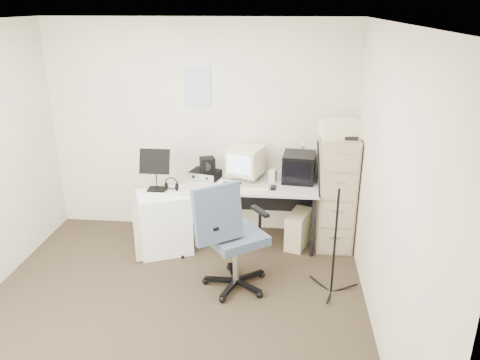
# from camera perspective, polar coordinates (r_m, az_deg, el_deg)

# --- Properties ---
(floor) EXTENTS (3.60, 3.60, 0.01)m
(floor) POSITION_cam_1_polar(r_m,az_deg,el_deg) (4.47, -8.56, -15.70)
(floor) COLOR #2D261D
(floor) RESTS_ON ground
(ceiling) EXTENTS (3.60, 3.60, 0.01)m
(ceiling) POSITION_cam_1_polar(r_m,az_deg,el_deg) (3.61, -10.77, 18.29)
(ceiling) COLOR white
(ceiling) RESTS_ON ground
(wall_back) EXTENTS (3.60, 0.02, 2.50)m
(wall_back) POSITION_cam_1_polar(r_m,az_deg,el_deg) (5.54, -4.84, 6.22)
(wall_back) COLOR #EFE7B9
(wall_back) RESTS_ON ground
(wall_front) EXTENTS (3.60, 0.02, 2.50)m
(wall_front) POSITION_cam_1_polar(r_m,az_deg,el_deg) (2.38, -20.93, -16.41)
(wall_front) COLOR #EFE7B9
(wall_front) RESTS_ON ground
(wall_right) EXTENTS (0.02, 3.60, 2.50)m
(wall_right) POSITION_cam_1_polar(r_m,az_deg,el_deg) (3.82, 17.53, -1.48)
(wall_right) COLOR #EFE7B9
(wall_right) RESTS_ON ground
(wall_calendar) EXTENTS (0.30, 0.02, 0.44)m
(wall_calendar) POSITION_cam_1_polar(r_m,az_deg,el_deg) (5.42, -5.24, 11.31)
(wall_calendar) COLOR white
(wall_calendar) RESTS_ON wall_back
(filing_cabinet) EXTENTS (0.40, 0.60, 1.30)m
(filing_cabinet) POSITION_cam_1_polar(r_m,az_deg,el_deg) (5.37, 11.58, -1.38)
(filing_cabinet) COLOR tan
(filing_cabinet) RESTS_ON floor
(printer) EXTENTS (0.48, 0.37, 0.17)m
(printer) POSITION_cam_1_polar(r_m,az_deg,el_deg) (5.10, 12.22, 6.11)
(printer) COLOR beige
(printer) RESTS_ON filing_cabinet
(desk) EXTENTS (1.50, 0.70, 0.73)m
(desk) POSITION_cam_1_polar(r_m,az_deg,el_deg) (5.43, 1.36, -3.94)
(desk) COLOR #B3B2AB
(desk) RESTS_ON floor
(crt_monitor) EXTENTS (0.45, 0.46, 0.39)m
(crt_monitor) POSITION_cam_1_polar(r_m,az_deg,el_deg) (5.32, 0.74, 2.01)
(crt_monitor) COLOR beige
(crt_monitor) RESTS_ON desk
(crt_tv) EXTENTS (0.39, 0.41, 0.32)m
(crt_tv) POSITION_cam_1_polar(r_m,az_deg,el_deg) (5.34, 7.19, 1.56)
(crt_tv) COLOR black
(crt_tv) RESTS_ON desk
(desk_speaker) EXTENTS (0.09, 0.09, 0.14)m
(desk_speaker) POSITION_cam_1_polar(r_m,az_deg,el_deg) (5.31, 4.00, 0.52)
(desk_speaker) COLOR #BEB89D
(desk_speaker) RESTS_ON desk
(keyboard) EXTENTS (0.42, 0.18, 0.02)m
(keyboard) POSITION_cam_1_polar(r_m,az_deg,el_deg) (5.14, 1.14, -0.85)
(keyboard) COLOR beige
(keyboard) RESTS_ON desk
(mouse) EXTENTS (0.06, 0.10, 0.03)m
(mouse) POSITION_cam_1_polar(r_m,az_deg,el_deg) (5.12, 4.07, -0.93)
(mouse) COLOR black
(mouse) RESTS_ON desk
(radio_receiver) EXTENTS (0.38, 0.31, 0.09)m
(radio_receiver) POSITION_cam_1_polar(r_m,az_deg,el_deg) (5.43, -4.24, 0.69)
(radio_receiver) COLOR black
(radio_receiver) RESTS_ON desk
(radio_speaker) EXTENTS (0.20, 0.20, 0.16)m
(radio_speaker) POSITION_cam_1_polar(r_m,az_deg,el_deg) (5.37, -3.99, 1.91)
(radio_speaker) COLOR black
(radio_speaker) RESTS_ON radio_receiver
(papers) EXTENTS (0.27, 0.35, 0.02)m
(papers) POSITION_cam_1_polar(r_m,az_deg,el_deg) (5.16, -1.55, -0.75)
(papers) COLOR white
(papers) RESTS_ON desk
(pc_tower) EXTENTS (0.32, 0.47, 0.41)m
(pc_tower) POSITION_cam_1_polar(r_m,az_deg,el_deg) (5.44, 7.13, -5.96)
(pc_tower) COLOR beige
(pc_tower) RESTS_ON floor
(office_chair) EXTENTS (0.91, 0.91, 1.13)m
(office_chair) POSITION_cam_1_polar(r_m,az_deg,el_deg) (4.48, -0.53, -6.71)
(office_chair) COLOR #42546E
(office_chair) RESTS_ON floor
(side_cart) EXTENTS (0.69, 0.63, 0.69)m
(side_cart) POSITION_cam_1_polar(r_m,az_deg,el_deg) (5.30, -9.19, -5.12)
(side_cart) COLOR white
(side_cart) RESTS_ON floor
(music_stand) EXTENTS (0.34, 0.19, 0.49)m
(music_stand) POSITION_cam_1_polar(r_m,az_deg,el_deg) (5.19, -10.22, 1.30)
(music_stand) COLOR black
(music_stand) RESTS_ON side_cart
(headphones) EXTENTS (0.21, 0.21, 0.03)m
(headphones) POSITION_cam_1_polar(r_m,az_deg,el_deg) (5.22, -8.36, -0.71)
(headphones) COLOR black
(headphones) RESTS_ON side_cart
(mic_stand) EXTENTS (0.02, 0.02, 1.41)m
(mic_stand) POSITION_cam_1_polar(r_m,az_deg,el_deg) (4.42, 11.65, -5.55)
(mic_stand) COLOR black
(mic_stand) RESTS_ON floor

